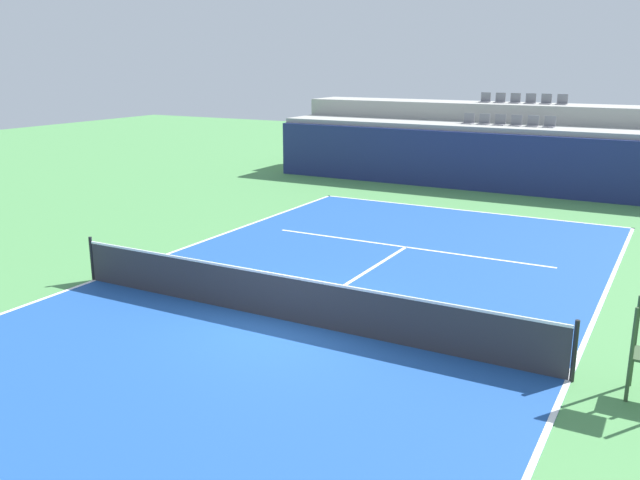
# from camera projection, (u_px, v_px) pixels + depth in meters

# --- Properties ---
(ground_plane) EXTENTS (80.00, 80.00, 0.00)m
(ground_plane) POSITION_uv_depth(u_px,v_px,m) (288.00, 321.00, 13.71)
(ground_plane) COLOR #4C8C4C
(court_surface) EXTENTS (11.00, 24.00, 0.01)m
(court_surface) POSITION_uv_depth(u_px,v_px,m) (288.00, 321.00, 13.71)
(court_surface) COLOR #1E4C99
(court_surface) RESTS_ON ground_plane
(baseline_far) EXTENTS (11.00, 0.10, 0.00)m
(baseline_far) POSITION_uv_depth(u_px,v_px,m) (465.00, 210.00, 23.81)
(baseline_far) COLOR white
(baseline_far) RESTS_ON court_surface
(sideline_left) EXTENTS (0.10, 24.00, 0.00)m
(sideline_left) POSITION_uv_depth(u_px,v_px,m) (95.00, 280.00, 16.25)
(sideline_left) COLOR white
(sideline_left) RESTS_ON court_surface
(sideline_right) EXTENTS (0.10, 24.00, 0.00)m
(sideline_right) POSITION_uv_depth(u_px,v_px,m) (568.00, 380.00, 11.16)
(sideline_right) COLOR white
(sideline_right) RESTS_ON court_surface
(service_line_far) EXTENTS (8.26, 0.10, 0.00)m
(service_line_far) POSITION_uv_depth(u_px,v_px,m) (406.00, 247.00, 19.12)
(service_line_far) COLOR white
(service_line_far) RESTS_ON court_surface
(centre_service_line) EXTENTS (0.10, 6.40, 0.00)m
(centre_service_line) POSITION_uv_depth(u_px,v_px,m) (357.00, 278.00, 16.41)
(centre_service_line) COLOR white
(centre_service_line) RESTS_ON court_surface
(back_wall) EXTENTS (19.83, 0.30, 2.35)m
(back_wall) POSITION_uv_depth(u_px,v_px,m) (496.00, 163.00, 26.86)
(back_wall) COLOR navy
(back_wall) RESTS_ON ground_plane
(stands_tier_lower) EXTENTS (19.83, 2.40, 2.55)m
(stands_tier_lower) POSITION_uv_depth(u_px,v_px,m) (505.00, 157.00, 27.98)
(stands_tier_lower) COLOR #9E9E99
(stands_tier_lower) RESTS_ON ground_plane
(stands_tier_upper) EXTENTS (19.83, 2.40, 3.31)m
(stands_tier_upper) POSITION_uv_depth(u_px,v_px,m) (519.00, 142.00, 29.91)
(stands_tier_upper) COLOR #9E9E99
(stands_tier_upper) RESTS_ON ground_plane
(seating_row_lower) EXTENTS (3.75, 0.44, 0.44)m
(seating_row_lower) POSITION_uv_depth(u_px,v_px,m) (508.00, 122.00, 27.70)
(seating_row_lower) COLOR slate
(seating_row_lower) RESTS_ON stands_tier_lower
(seating_row_upper) EXTENTS (3.75, 0.44, 0.44)m
(seating_row_upper) POSITION_uv_depth(u_px,v_px,m) (523.00, 101.00, 29.53)
(seating_row_upper) COLOR slate
(seating_row_upper) RESTS_ON stands_tier_upper
(tennis_net) EXTENTS (11.08, 0.08, 1.07)m
(tennis_net) POSITION_uv_depth(u_px,v_px,m) (288.00, 298.00, 13.58)
(tennis_net) COLOR black
(tennis_net) RESTS_ON court_surface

